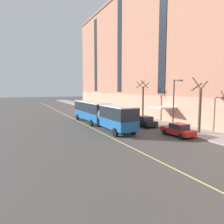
{
  "coord_description": "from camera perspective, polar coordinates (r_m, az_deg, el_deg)",
  "views": [
    {
      "loc": [
        -12.37,
        -23.01,
        5.65
      ],
      "look_at": [
        2.37,
        9.43,
        1.8
      ],
      "focal_mm": 35.0,
      "sensor_mm": 36.0,
      "label": 1
    }
  ],
  "objects": [
    {
      "name": "parked_car_black_0",
      "position": [
        32.82,
        8.5,
        -2.43
      ],
      "size": [
        2.1,
        4.31,
        1.56
      ],
      "color": "black",
      "rests_on": "ground"
    },
    {
      "name": "parked_car_red_3",
      "position": [
        26.98,
        16.89,
        -4.49
      ],
      "size": [
        2.03,
        4.35,
        1.56
      ],
      "color": "#B21E19",
      "rests_on": "ground"
    },
    {
      "name": "fire_hydrant",
      "position": [
        34.67,
        9.74,
        -2.47
      ],
      "size": [
        0.42,
        0.24,
        0.72
      ],
      "color": "red",
      "rests_on": "sidewalk"
    },
    {
      "name": "parked_car_red_1",
      "position": [
        59.46,
        -7.03,
        1.42
      ],
      "size": [
        1.97,
        4.8,
        1.56
      ],
      "color": "#B21E19",
      "rests_on": "ground"
    },
    {
      "name": "ground_plane",
      "position": [
        26.73,
        3.76,
        -6.05
      ],
      "size": [
        260.0,
        260.0,
        0.0
      ],
      "primitive_type": "plane",
      "color": "#4C4947"
    },
    {
      "name": "street_tree_mid_block",
      "position": [
        29.01,
        21.91,
        1.27
      ],
      "size": [
        1.73,
        1.75,
        6.9
      ],
      "color": "brown",
      "rests_on": "sidewalk"
    },
    {
      "name": "parked_car_red_4",
      "position": [
        38.13,
        3.1,
        -1.18
      ],
      "size": [
        1.98,
        4.47,
        1.56
      ],
      "color": "#B21E19",
      "rests_on": "ground"
    },
    {
      "name": "city_bus",
      "position": [
        33.06,
        -3.25,
        -0.15
      ],
      "size": [
        3.2,
        18.33,
        3.46
      ],
      "color": "#19569E",
      "rests_on": "ground"
    },
    {
      "name": "lane_centerline",
      "position": [
        28.49,
        -3.04,
        -5.27
      ],
      "size": [
        0.16,
        140.0,
        0.01
      ],
      "primitive_type": "cube",
      "color": "#E0D66B",
      "rests_on": "ground"
    },
    {
      "name": "parked_car_white_5",
      "position": [
        52.37,
        -4.76,
        0.81
      ],
      "size": [
        2.15,
        4.58,
        1.56
      ],
      "color": "silver",
      "rests_on": "ground"
    },
    {
      "name": "street_lamp",
      "position": [
        29.9,
        16.1,
        3.24
      ],
      "size": [
        0.36,
        1.48,
        6.66
      ],
      "color": "#2D2D30",
      "rests_on": "sidewalk"
    },
    {
      "name": "street_tree_far_uptown",
      "position": [
        39.05,
        8.06,
        3.3
      ],
      "size": [
        1.97,
        1.93,
        6.94
      ],
      "color": "brown",
      "rests_on": "sidewalk"
    },
    {
      "name": "sidewalk",
      "position": [
        34.05,
        14.65,
        -3.46
      ],
      "size": [
        4.89,
        160.0,
        0.15
      ],
      "primitive_type": "cube",
      "color": "#9E9B93",
      "rests_on": "ground"
    }
  ]
}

